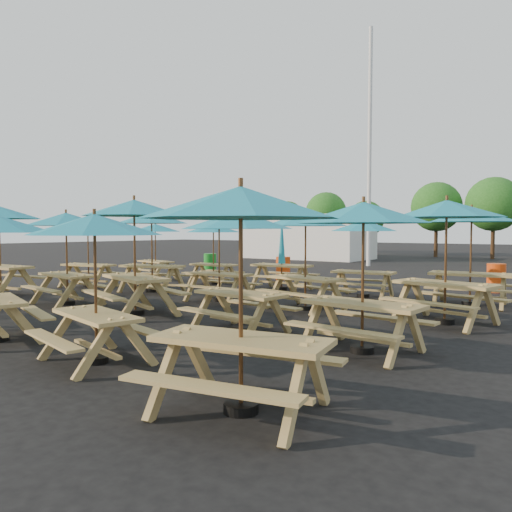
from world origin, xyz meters
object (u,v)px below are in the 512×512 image
Objects in this scene: picnic_unit_3 at (155,231)px; picnic_unit_7 at (213,232)px; waste_bin_0 at (210,264)px; picnic_unit_13 at (240,227)px; picnic_unit_14 at (306,225)px; picnic_unit_19 at (472,221)px; picnic_unit_11 at (282,259)px; picnic_unit_16 at (241,216)px; picnic_unit_5 at (66,225)px; picnic_unit_17 at (363,222)px; waste_bin_1 at (283,268)px; picnic_unit_9 at (134,215)px; waste_bin_2 at (496,278)px; picnic_unit_15 at (364,230)px; picnic_unit_12 at (95,233)px; picnic_unit_2 at (88,227)px; picnic_unit_6 at (152,222)px; picnic_unit_10 at (219,228)px; picnic_unit_18 at (447,216)px.

picnic_unit_3 reaches higher than picnic_unit_7.
picnic_unit_13 is at bearing -46.14° from waste_bin_0.
picnic_unit_19 is at bearing 55.65° from picnic_unit_14.
picnic_unit_11 is 0.98× the size of picnic_unit_16.
picnic_unit_3 is at bearing 129.57° from picnic_unit_16.
picnic_unit_16 reaches higher than picnic_unit_7.
picnic_unit_5 is 1.01× the size of picnic_unit_17.
picnic_unit_17 is at bearing -50.86° from waste_bin_1.
picnic_unit_9 reaches higher than picnic_unit_11.
picnic_unit_3 is at bearing 174.02° from picnic_unit_19.
waste_bin_1 is at bearing -175.55° from waste_bin_2.
picnic_unit_19 is 7.83m from waste_bin_1.
picnic_unit_5 is 5.49m from picnic_unit_13.
picnic_unit_17 is at bearing -72.20° from picnic_unit_15.
picnic_unit_13 reaches higher than picnic_unit_12.
picnic_unit_13 is 2.58× the size of waste_bin_2.
picnic_unit_12 is 5.71m from picnic_unit_14.
picnic_unit_2 is 11.09m from picnic_unit_17.
picnic_unit_5 is 2.99m from picnic_unit_6.
picnic_unit_12 is at bearing -21.16° from picnic_unit_5.
picnic_unit_7 is 5.97m from picnic_unit_14.
picnic_unit_19 reaches higher than waste_bin_1.
picnic_unit_14 reaches higher than picnic_unit_15.
picnic_unit_16 is 13.66m from waste_bin_1.
picnic_unit_6 reaches higher than picnic_unit_5.
picnic_unit_13 is 6.37m from picnic_unit_19.
picnic_unit_9 reaches higher than picnic_unit_14.
picnic_unit_9 is 3.31× the size of waste_bin_0.
picnic_unit_3 is 2.60× the size of waste_bin_1.
picnic_unit_16 is 16.24m from waste_bin_0.
picnic_unit_17 reaches higher than waste_bin_1.
picnic_unit_19 is at bearing 84.28° from picnic_unit_12.
picnic_unit_15 is at bearing 96.87° from picnic_unit_14.
picnic_unit_10 reaches higher than waste_bin_0.
picnic_unit_17 is at bearing -38.57° from picnic_unit_7.
picnic_unit_2 reaches higher than picnic_unit_3.
picnic_unit_3 is 7.77m from picnic_unit_9.
picnic_unit_9 is 10.66m from waste_bin_2.
picnic_unit_10 is at bearing -138.57° from picnic_unit_15.
picnic_unit_2 is 2.64m from picnic_unit_6.
waste_bin_2 is at bearing 78.01° from picnic_unit_16.
picnic_unit_12 is 0.85× the size of picnic_unit_18.
picnic_unit_5 is 0.98× the size of picnic_unit_11.
picnic_unit_6 is 1.09× the size of picnic_unit_11.
picnic_unit_12 is at bearing -68.81° from picnic_unit_10.
picnic_unit_6 is 1.20× the size of picnic_unit_15.
picnic_unit_6 is 5.77m from waste_bin_1.
picnic_unit_19 is (0.17, 5.91, 0.10)m from picnic_unit_17.
waste_bin_2 is at bearing 92.67° from picnic_unit_17.
picnic_unit_14 is 0.98× the size of picnic_unit_16.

